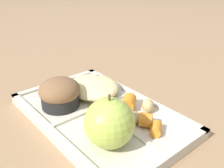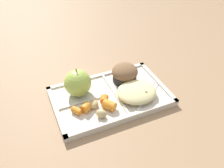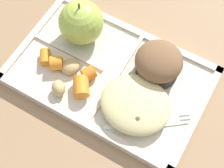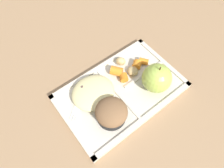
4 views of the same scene
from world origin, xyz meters
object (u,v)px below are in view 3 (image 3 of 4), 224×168
(lunch_tray, at_px, (110,75))
(bran_muffin, at_px, (158,63))
(plastic_fork, at_px, (155,122))
(green_apple, at_px, (81,22))

(lunch_tray, height_order, bran_muffin, bran_muffin)
(lunch_tray, relative_size, plastic_fork, 2.79)
(green_apple, distance_m, plastic_fork, 0.23)
(lunch_tray, bearing_deg, green_apple, 151.87)
(green_apple, distance_m, bran_muffin, 0.16)
(green_apple, height_order, plastic_fork, green_apple)
(lunch_tray, xyz_separation_m, green_apple, (-0.09, 0.05, 0.05))
(plastic_fork, bearing_deg, bran_muffin, 115.05)
(green_apple, height_order, bran_muffin, green_apple)
(lunch_tray, bearing_deg, plastic_fork, -21.03)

